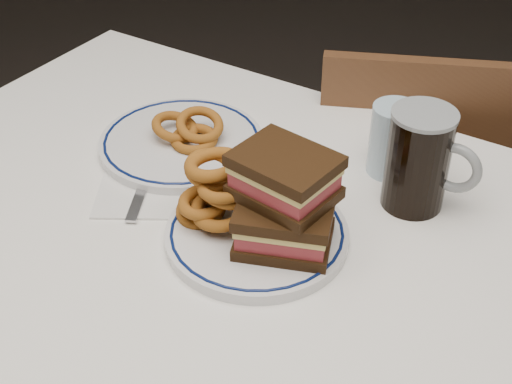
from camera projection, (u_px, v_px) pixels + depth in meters
The scene contains 11 objects.
dining_table at pixel (242, 285), 1.09m from camera, with size 1.27×0.87×0.75m.
chair_far at pixel (406, 198), 1.57m from camera, with size 0.52×0.52×0.85m.
main_plate at pixel (257, 234), 1.01m from camera, with size 0.26×0.26×0.02m.
reuben_sandwich at pixel (285, 201), 0.95m from camera, with size 0.16×0.15×0.13m.
onion_rings_main at pixel (216, 191), 1.00m from camera, with size 0.12×0.11×0.11m.
ketchup_ramekin at pixel (261, 172), 1.09m from camera, with size 0.06×0.06×0.04m.
beer_mug at pixel (420, 159), 1.04m from camera, with size 0.14×0.10×0.16m.
water_glass at pixel (393, 140), 1.12m from camera, with size 0.07×0.07×0.12m, color #A0BCCF.
far_plate at pixel (182, 143), 1.20m from camera, with size 0.28×0.28×0.02m.
onion_rings_far at pixel (190, 130), 1.18m from camera, with size 0.13×0.10×0.06m.
napkin_fork at pixel (143, 190), 1.11m from camera, with size 0.19×0.19×0.01m.
Camera 1 is at (0.44, -0.65, 1.42)m, focal length 50.00 mm.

